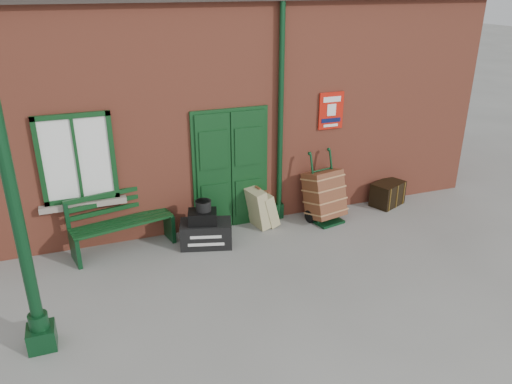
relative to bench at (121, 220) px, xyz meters
name	(u,v)px	position (x,y,z in m)	size (l,w,h in m)	color
ground	(275,259)	(2.35, -1.28, -0.53)	(80.00, 80.00, 0.00)	gray
station_building	(214,91)	(2.34, 2.22, 1.63)	(10.30, 4.30, 4.36)	#AA4E36
canopy_column	(24,250)	(-1.25, -2.28, 0.87)	(0.34, 0.34, 3.61)	#0D3419
bench	(121,220)	(0.00, 0.00, 0.00)	(1.78, 0.87, 1.06)	#0F3717
houdini_trunk	(206,234)	(1.39, -0.41, -0.31)	(0.89, 0.49, 0.44)	black
strongbox	(203,217)	(1.34, -0.41, 0.02)	(0.49, 0.36, 0.22)	black
hatbox	(203,206)	(1.37, -0.38, 0.22)	(0.27, 0.27, 0.18)	black
suitcase_back	(257,207)	(2.48, -0.03, -0.14)	(0.21, 0.54, 0.75)	tan
suitcase_front	(266,209)	(2.66, -0.03, -0.20)	(0.19, 0.48, 0.64)	tan
porter_trolley	(324,195)	(3.79, -0.21, -0.01)	(0.78, 0.82, 1.34)	#0D3419
dark_trunk	(388,194)	(5.36, -0.03, -0.29)	(0.68, 0.44, 0.49)	black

